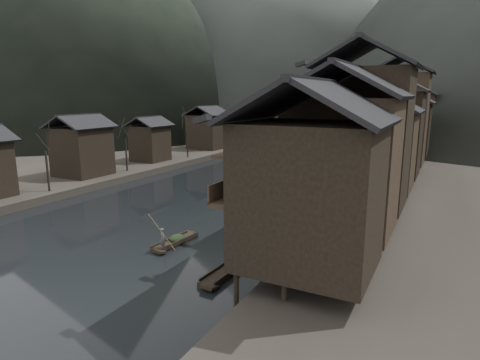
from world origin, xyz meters
The scene contains 12 objects.
water centered at (0.00, 0.00, 0.00)m, with size 300.00×300.00×0.00m, color black.
left_bank centered at (-35.00, 40.00, 0.60)m, with size 40.00×200.00×1.20m, color #2D2823.
stilt_houses centered at (17.28, 19.38, 8.97)m, with size 9.00×67.60×16.88m.
left_houses centered at (-20.50, 20.12, 5.66)m, with size 8.10×53.20×8.73m.
bare_trees centered at (-17.00, 28.13, 6.41)m, with size 3.83×72.40×7.66m.
moored_sampans centered at (11.97, 21.11, 0.20)m, with size 3.21×61.23×0.47m.
midriver_boats centered at (2.07, 48.63, 0.20)m, with size 10.44×31.03×0.44m.
stone_bridge centered at (0.00, 72.00, 5.11)m, with size 40.00×6.00×9.00m.
hero_sampan centered at (4.91, -3.44, 0.20)m, with size 1.47×5.05×0.44m.
cargo_heap centered at (4.89, -3.21, 0.77)m, with size 1.10×1.44×0.66m, color black.
boatman centered at (5.08, -5.18, 1.29)m, with size 0.63×0.41×1.72m, color #4D4D4F.
bamboo_pole centered at (5.28, -5.18, 4.11)m, with size 0.06×0.06×4.56m, color #8C7A51.
Camera 1 is at (23.60, -27.94, 11.74)m, focal length 30.00 mm.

